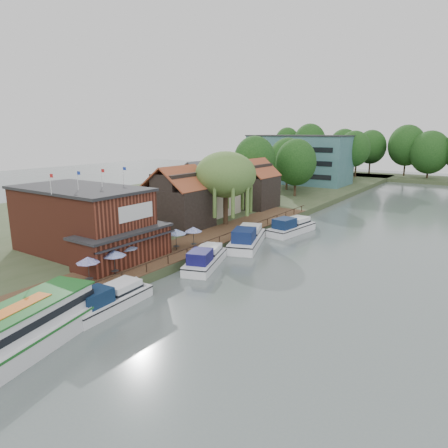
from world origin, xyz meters
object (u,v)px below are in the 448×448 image
Objects in this scene: pub at (93,222)px; cottage_c at (254,183)px; umbrella_2 at (127,255)px; umbrella_3 at (176,239)px; cruiser_3 at (292,225)px; tour_boat at (14,332)px; cottage_b at (205,187)px; willow at (226,189)px; cruiser_2 at (247,236)px; umbrella_4 at (194,237)px; cruiser_1 at (205,256)px; swan at (45,334)px; cottage_a at (178,197)px; umbrella_0 at (89,270)px; hotel_block at (299,159)px; cruiser_0 at (110,296)px; umbrella_1 at (115,262)px.

cottage_c reaches higher than pub.
pub reaches higher than umbrella_2.
umbrella_3 is 0.24× the size of cruiser_3.
cottage_b is at bearing 96.53° from tour_boat.
cruiser_2 is (6.53, -4.79, -4.88)m from willow.
pub is 9.05m from umbrella_3.
umbrella_4 is 4.12m from cruiser_1.
cottage_c is (4.00, 9.00, 0.00)m from cottage_b.
swan is at bearing -78.39° from willow.
cruiser_1 is at bearing -69.69° from cottage_c.
cottage_a is 3.62× the size of umbrella_0.
cottage_a is 6.80m from willow.
umbrella_3 is (10.10, -18.75, -2.96)m from cottage_b.
cottage_c reaches higher than umbrella_0.
umbrella_3 is at bearing -61.68° from cottage_b.
cottage_c is 3.53× the size of umbrella_3.
umbrella_2 is at bearing -91.10° from umbrella_3.
hotel_block reaches higher than umbrella_2.
cottage_a is 3.62× the size of umbrella_4.
cottage_b is at bearing 118.32° from umbrella_3.
umbrella_4 is 0.24× the size of cruiser_3.
cottage_c is 42.16m from cruiser_0.
umbrella_0 reaches higher than cruiser_3.
cottage_b is 32.63m from umbrella_0.
tour_boat is at bearing -108.53° from cruiser_2.
pub is 2.13× the size of cruiser_1.
swan is (18.16, -83.43, -6.93)m from hotel_block.
pub is 2.35× the size of cottage_c.
tour_boat reaches higher than swan.
willow reaches higher than umbrella_4.
hotel_block is 37.90m from cottage_c.
cruiser_1 is (10.37, -28.02, -4.12)m from cottage_c.
cottage_a is 10.44m from cottage_b.
hotel_block is 2.44× the size of willow.
umbrella_1 reaches higher than cruiser_3.
umbrella_4 is 5.40× the size of swan.
umbrella_3 is at bearing -77.59° from cottage_c.
umbrella_1 is 1.00× the size of umbrella_4.
cruiser_1 is at bearing -86.97° from cruiser_3.
cruiser_1 is at bearing -74.22° from hotel_block.
umbrella_4 is 0.27× the size of cruiser_0.
tour_boat is (18.73, -85.78, -5.56)m from hotel_block.
cottage_a is 11.65m from umbrella_3.
cottage_b is at bearing 146.31° from willow.
cottage_c is at bearing 99.25° from umbrella_0.
cruiser_0 reaches higher than swan.
cruiser_1 is 20.76m from tour_boat.
pub is 16.66m from swan.
umbrella_1 is 0.99× the size of umbrella_3.
umbrella_0 is 21.29m from cruiser_2.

